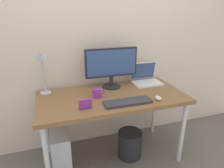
% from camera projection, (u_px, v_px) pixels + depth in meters
% --- Properties ---
extents(ground_plane, '(6.00, 6.00, 0.00)m').
position_uv_depth(ground_plane, '(112.00, 156.00, 2.22)').
color(ground_plane, '#665B51').
extents(back_wall, '(4.40, 0.04, 2.60)m').
position_uv_depth(back_wall, '(100.00, 33.00, 2.13)').
color(back_wall, beige).
rests_on(back_wall, ground_plane).
extents(desk, '(1.45, 0.70, 0.74)m').
position_uv_depth(desk, '(112.00, 101.00, 1.99)').
color(desk, brown).
rests_on(desk, ground_plane).
extents(monitor, '(0.56, 0.20, 0.43)m').
position_uv_depth(monitor, '(111.00, 65.00, 2.09)').
color(monitor, '#232328').
rests_on(monitor, desk).
extents(laptop, '(0.32, 0.26, 0.23)m').
position_uv_depth(laptop, '(145.00, 78.00, 2.29)').
color(laptop, silver).
rests_on(laptop, desk).
extents(desk_lamp, '(0.11, 0.16, 0.47)m').
position_uv_depth(desk_lamp, '(42.00, 62.00, 1.86)').
color(desk_lamp, '#B2B2B7').
rests_on(desk_lamp, desk).
extents(keyboard, '(0.44, 0.14, 0.02)m').
position_uv_depth(keyboard, '(128.00, 102.00, 1.79)').
color(keyboard, '#333338').
rests_on(keyboard, desk).
extents(mouse, '(0.06, 0.09, 0.03)m').
position_uv_depth(mouse, '(158.00, 98.00, 1.86)').
color(mouse, silver).
rests_on(mouse, desk).
extents(coffee_mug, '(0.12, 0.09, 0.08)m').
position_uv_depth(coffee_mug, '(97.00, 93.00, 1.91)').
color(coffee_mug, purple).
rests_on(coffee_mug, desk).
extents(photo_frame, '(0.11, 0.03, 0.09)m').
position_uv_depth(photo_frame, '(85.00, 104.00, 1.67)').
color(photo_frame, purple).
rests_on(photo_frame, desk).
extents(computer_tower, '(0.18, 0.36, 0.42)m').
position_uv_depth(computer_tower, '(61.00, 150.00, 2.00)').
color(computer_tower, silver).
rests_on(computer_tower, ground_plane).
extents(wastebasket, '(0.26, 0.26, 0.30)m').
position_uv_depth(wastebasket, '(130.00, 144.00, 2.18)').
color(wastebasket, '#232328').
rests_on(wastebasket, ground_plane).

